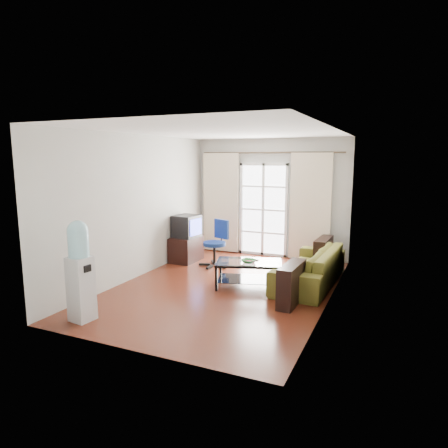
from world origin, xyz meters
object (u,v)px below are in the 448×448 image
at_px(crt_tv, 186,226).
at_px(water_cooler, 80,269).
at_px(sofa, 310,266).
at_px(tv_stand, 186,249).
at_px(task_chair, 216,253).
at_px(coffee_table, 249,270).

relative_size(crt_tv, water_cooler, 0.41).
bearing_deg(water_cooler, sofa, 55.58).
bearing_deg(crt_tv, sofa, -2.71).
xyz_separation_m(tv_stand, task_chair, (0.77, -0.10, 0.01)).
height_order(sofa, task_chair, task_chair).
xyz_separation_m(coffee_table, water_cooler, (-1.63, -2.34, 0.45)).
distance_m(task_chair, water_cooler, 3.42).
relative_size(coffee_table, crt_tv, 2.22).
xyz_separation_m(sofa, water_cooler, (-2.57, -2.96, 0.42)).
bearing_deg(task_chair, water_cooler, -78.05).
xyz_separation_m(crt_tv, task_chair, (0.77, -0.10, -0.50)).
height_order(crt_tv, task_chair, crt_tv).
relative_size(tv_stand, water_cooler, 0.52).
distance_m(coffee_table, task_chair, 1.52).
bearing_deg(sofa, water_cooler, -38.72).
xyz_separation_m(sofa, tv_stand, (-2.84, 0.50, -0.05)).
bearing_deg(sofa, coffee_table, -54.18).
xyz_separation_m(coffee_table, crt_tv, (-1.90, 1.12, 0.49)).
distance_m(crt_tv, water_cooler, 3.47).
bearing_deg(tv_stand, water_cooler, -85.24).
bearing_deg(tv_stand, crt_tv, -91.46).
relative_size(tv_stand, task_chair, 0.77).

